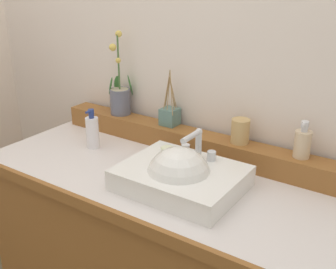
# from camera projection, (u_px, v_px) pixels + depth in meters

# --- Properties ---
(wall_back) EXTENTS (3.30, 0.20, 2.40)m
(wall_back) POSITION_uv_depth(u_px,v_px,m) (214.00, 61.00, 1.78)
(wall_back) COLOR silver
(wall_back) RESTS_ON ground
(vanity_cabinet) EXTENTS (1.40, 0.62, 0.85)m
(vanity_cabinet) POSITION_uv_depth(u_px,v_px,m) (159.00, 263.00, 1.76)
(vanity_cabinet) COLOR brown
(vanity_cabinet) RESTS_ON ground
(back_ledge) EXTENTS (1.32, 0.10, 0.09)m
(back_ledge) POSITION_uv_depth(u_px,v_px,m) (192.00, 142.00, 1.77)
(back_ledge) COLOR brown
(back_ledge) RESTS_ON vanity_cabinet
(sink_basin) EXTENTS (0.42, 0.33, 0.26)m
(sink_basin) POSITION_uv_depth(u_px,v_px,m) (180.00, 178.00, 1.47)
(sink_basin) COLOR white
(sink_basin) RESTS_ON vanity_cabinet
(soap_bar) EXTENTS (0.07, 0.04, 0.02)m
(soap_bar) POSITION_uv_depth(u_px,v_px,m) (169.00, 149.00, 1.59)
(soap_bar) COLOR beige
(soap_bar) RESTS_ON sink_basin
(potted_plant) EXTENTS (0.11, 0.10, 0.38)m
(potted_plant) POSITION_uv_depth(u_px,v_px,m) (120.00, 96.00, 1.94)
(potted_plant) COLOR slate
(potted_plant) RESTS_ON back_ledge
(soap_dispenser) EXTENTS (0.06, 0.06, 0.14)m
(soap_dispenser) POSITION_uv_depth(u_px,v_px,m) (303.00, 143.00, 1.50)
(soap_dispenser) COLOR beige
(soap_dispenser) RESTS_ON back_ledge
(tumbler_cup) EXTENTS (0.07, 0.07, 0.10)m
(tumbler_cup) POSITION_uv_depth(u_px,v_px,m) (240.00, 131.00, 1.62)
(tumbler_cup) COLOR tan
(tumbler_cup) RESTS_ON back_ledge
(reed_diffuser) EXTENTS (0.10, 0.10, 0.24)m
(reed_diffuser) POSITION_uv_depth(u_px,v_px,m) (170.00, 116.00, 1.81)
(reed_diffuser) COLOR slate
(reed_diffuser) RESTS_ON back_ledge
(lotion_bottle) EXTENTS (0.06, 0.06, 0.17)m
(lotion_bottle) POSITION_uv_depth(u_px,v_px,m) (92.00, 132.00, 1.80)
(lotion_bottle) COLOR white
(lotion_bottle) RESTS_ON vanity_cabinet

